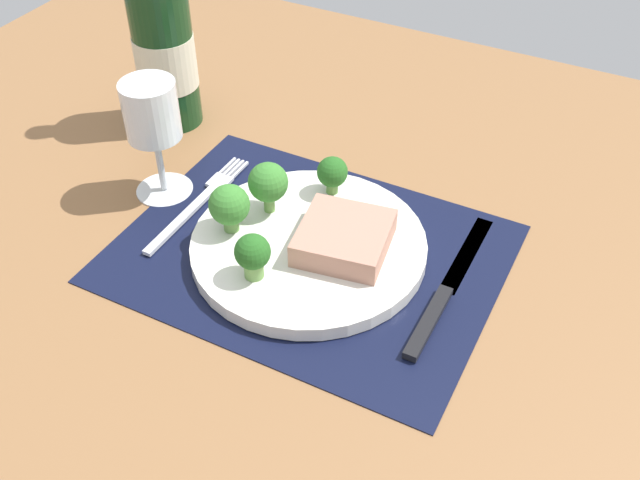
% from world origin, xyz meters
% --- Properties ---
extents(ground_plane, '(1.40, 1.10, 0.03)m').
position_xyz_m(ground_plane, '(0.00, 0.00, -0.01)').
color(ground_plane, brown).
extents(placemat, '(0.40, 0.31, 0.00)m').
position_xyz_m(placemat, '(0.00, 0.00, 0.00)').
color(placemat, black).
rests_on(placemat, ground_plane).
extents(plate, '(0.25, 0.25, 0.02)m').
position_xyz_m(plate, '(0.00, 0.00, 0.01)').
color(plate, silver).
rests_on(plate, placemat).
extents(steak, '(0.10, 0.11, 0.03)m').
position_xyz_m(steak, '(0.04, 0.01, 0.03)').
color(steak, tan).
rests_on(steak, plate).
extents(broccoli_back_left, '(0.04, 0.04, 0.05)m').
position_xyz_m(broccoli_back_left, '(-0.02, -0.07, 0.05)').
color(broccoli_back_left, '#6B994C').
rests_on(broccoli_back_left, plate).
extents(broccoli_center, '(0.04, 0.04, 0.06)m').
position_xyz_m(broccoli_center, '(-0.06, 0.03, 0.06)').
color(broccoli_center, '#6B994C').
rests_on(broccoli_center, plate).
extents(broccoli_near_steak, '(0.04, 0.04, 0.05)m').
position_xyz_m(broccoli_near_steak, '(-0.02, 0.09, 0.05)').
color(broccoli_near_steak, '#5B8942').
rests_on(broccoli_near_steak, plate).
extents(broccoli_front_edge, '(0.04, 0.04, 0.06)m').
position_xyz_m(broccoli_front_edge, '(-0.08, -0.02, 0.05)').
color(broccoli_front_edge, '#5B8942').
rests_on(broccoli_front_edge, plate).
extents(fork, '(0.02, 0.19, 0.01)m').
position_xyz_m(fork, '(-0.15, 0.01, 0.01)').
color(fork, silver).
rests_on(fork, placemat).
extents(knife, '(0.02, 0.23, 0.01)m').
position_xyz_m(knife, '(0.15, 0.01, 0.01)').
color(knife, black).
rests_on(knife, placemat).
extents(wine_bottle, '(0.08, 0.08, 0.28)m').
position_xyz_m(wine_bottle, '(-0.29, 0.15, 0.10)').
color(wine_bottle, '#143819').
rests_on(wine_bottle, ground_plane).
extents(wine_glass, '(0.07, 0.07, 0.14)m').
position_xyz_m(wine_glass, '(-0.20, 0.02, 0.10)').
color(wine_glass, silver).
rests_on(wine_glass, ground_plane).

